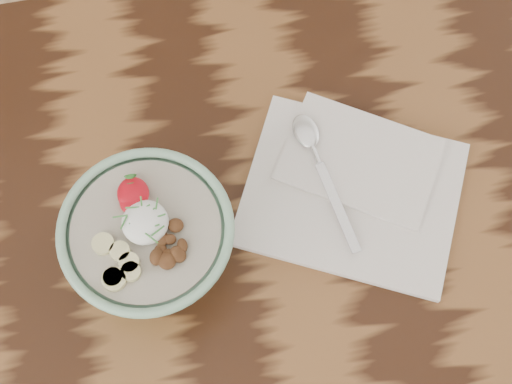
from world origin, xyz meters
TOP-DOWN VIEW (x-y plane):
  - table at (0.00, 0.00)cm, footprint 160.00×90.00cm
  - breakfast_bowl at (-6.17, 5.29)cm, footprint 18.92×18.92cm
  - napkin at (18.68, 9.36)cm, footprint 32.06×29.88cm
  - spoon at (14.75, 14.57)cm, footprint 5.05×19.05cm

SIDE VIEW (x-z plane):
  - table at x=0.00cm, z-range 28.20..103.20cm
  - napkin at x=18.68cm, z-range 74.87..76.44cm
  - spoon at x=14.75cm, z-range 76.49..77.48cm
  - breakfast_bowl at x=-6.17cm, z-range 75.14..87.66cm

